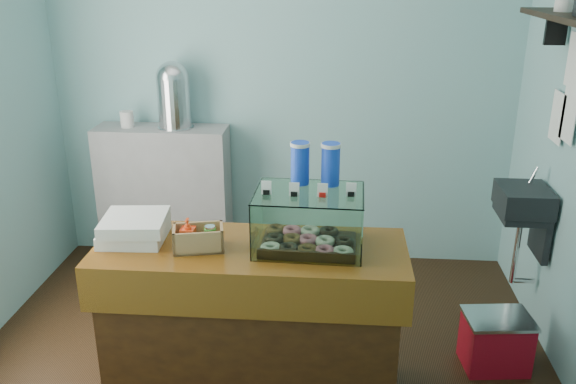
# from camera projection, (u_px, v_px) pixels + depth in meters

# --- Properties ---
(ground) EXTENTS (3.50, 3.50, 0.00)m
(ground) POSITION_uv_depth(u_px,v_px,m) (259.00, 364.00, 3.66)
(ground) COLOR black
(ground) RESTS_ON ground
(room_shell) EXTENTS (3.54, 3.04, 2.82)m
(room_shell) POSITION_uv_depth(u_px,v_px,m) (259.00, 80.00, 3.06)
(room_shell) COLOR #85BFC3
(room_shell) RESTS_ON ground
(counter) EXTENTS (1.60, 0.60, 0.90)m
(counter) POSITION_uv_depth(u_px,v_px,m) (252.00, 322.00, 3.26)
(counter) COLOR #48250D
(counter) RESTS_ON ground
(back_shelf) EXTENTS (1.00, 0.32, 1.10)m
(back_shelf) POSITION_uv_depth(u_px,v_px,m) (165.00, 196.00, 4.76)
(back_shelf) COLOR #98989B
(back_shelf) RESTS_ON ground
(display_case) EXTENTS (0.56, 0.42, 0.52)m
(display_case) POSITION_uv_depth(u_px,v_px,m) (310.00, 214.00, 3.08)
(display_case) COLOR black
(display_case) RESTS_ON counter
(condiment_crate) EXTENTS (0.28, 0.20, 0.17)m
(condiment_crate) POSITION_uv_depth(u_px,v_px,m) (197.00, 238.00, 3.06)
(condiment_crate) COLOR tan
(condiment_crate) RESTS_ON counter
(pastry_boxes) EXTENTS (0.35, 0.35, 0.13)m
(pastry_boxes) POSITION_uv_depth(u_px,v_px,m) (134.00, 228.00, 3.17)
(pastry_boxes) COLOR silver
(pastry_boxes) RESTS_ON counter
(coffee_urn) EXTENTS (0.27, 0.27, 0.50)m
(coffee_urn) POSITION_uv_depth(u_px,v_px,m) (174.00, 93.00, 4.47)
(coffee_urn) COLOR silver
(coffee_urn) RESTS_ON back_shelf
(red_cooler) EXTENTS (0.41, 0.33, 0.34)m
(red_cooler) POSITION_uv_depth(u_px,v_px,m) (496.00, 341.00, 3.59)
(red_cooler) COLOR #B50E1F
(red_cooler) RESTS_ON ground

